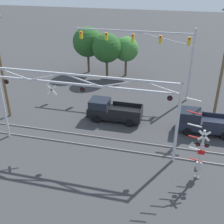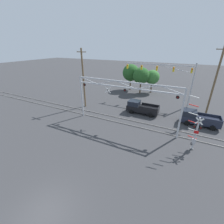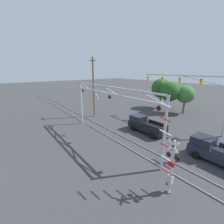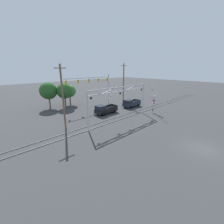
# 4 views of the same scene
# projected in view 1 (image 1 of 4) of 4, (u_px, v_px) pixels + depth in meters

# --- Properties ---
(rail_track_near) EXTENTS (80.00, 0.08, 0.10)m
(rail_track_near) POSITION_uv_depth(u_px,v_px,m) (87.00, 145.00, 23.34)
(rail_track_near) COLOR gray
(rail_track_near) RESTS_ON ground_plane
(rail_track_far) EXTENTS (80.00, 0.08, 0.10)m
(rail_track_far) POSITION_uv_depth(u_px,v_px,m) (92.00, 136.00, 24.58)
(rail_track_far) COLOR gray
(rail_track_far) RESTS_ON ground_plane
(crossing_gantry) EXTENTS (14.40, 0.27, 6.33)m
(crossing_gantry) POSITION_uv_depth(u_px,v_px,m) (83.00, 96.00, 21.02)
(crossing_gantry) COLOR #B7BABF
(crossing_gantry) RESTS_ON ground_plane
(crossing_signal_mast) EXTENTS (1.85, 0.35, 6.06)m
(crossing_signal_mast) POSITION_uv_depth(u_px,v_px,m) (199.00, 154.00, 18.86)
(crossing_signal_mast) COLOR #B7BABF
(crossing_signal_mast) RESTS_ON ground_plane
(traffic_signal_span) EXTENTS (12.77, 0.39, 7.85)m
(traffic_signal_span) POSITION_uv_depth(u_px,v_px,m) (158.00, 48.00, 29.63)
(traffic_signal_span) COLOR #B7BABF
(traffic_signal_span) RESTS_ON ground_plane
(pickup_truck_lead) EXTENTS (5.16, 2.18, 2.00)m
(pickup_truck_lead) POSITION_uv_depth(u_px,v_px,m) (112.00, 111.00, 26.95)
(pickup_truck_lead) COLOR black
(pickup_truck_lead) RESTS_ON ground_plane
(pickup_truck_following) EXTENTS (5.02, 2.18, 2.00)m
(pickup_truck_following) POSITION_uv_depth(u_px,v_px,m) (203.00, 122.00, 24.91)
(pickup_truck_following) COLOR #1E2333
(pickup_truck_following) RESTS_ON ground_plane
(utility_pole_left) EXTENTS (1.80, 0.28, 10.08)m
(utility_pole_left) POSITION_uv_depth(u_px,v_px,m) (1.00, 66.00, 25.71)
(utility_pole_left) COLOR brown
(utility_pole_left) RESTS_ON ground_plane
(utility_pole_right) EXTENTS (1.80, 0.28, 10.59)m
(utility_pole_right) POSITION_uv_depth(u_px,v_px,m) (224.00, 62.00, 25.88)
(utility_pole_right) COLOR brown
(utility_pole_right) RESTS_ON ground_plane
(background_tree_beyond_span) EXTENTS (3.26, 3.26, 5.31)m
(background_tree_beyond_span) POSITION_uv_depth(u_px,v_px,m) (126.00, 49.00, 36.85)
(background_tree_beyond_span) COLOR brown
(background_tree_beyond_span) RESTS_ON ground_plane
(background_tree_far_left_verge) EXTENTS (3.75, 3.75, 5.97)m
(background_tree_far_left_verge) POSITION_uv_depth(u_px,v_px,m) (107.00, 48.00, 35.73)
(background_tree_far_left_verge) COLOR brown
(background_tree_far_left_verge) RESTS_ON ground_plane
(background_tree_far_right_verge) EXTENTS (4.05, 4.05, 6.29)m
(background_tree_far_right_verge) POSITION_uv_depth(u_px,v_px,m) (88.00, 42.00, 37.89)
(background_tree_far_right_verge) COLOR brown
(background_tree_far_right_verge) RESTS_ON ground_plane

